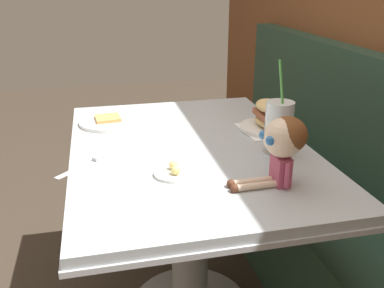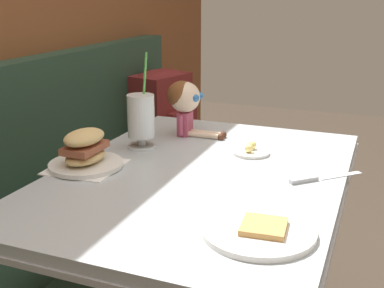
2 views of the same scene
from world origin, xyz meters
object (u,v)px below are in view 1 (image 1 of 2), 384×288
sandwich_plate (269,118)px  butter_knife (96,159)px  milkshake_glass (279,126)px  seated_doll (283,141)px  butter_saucer (174,172)px  toast_plate (111,121)px

sandwich_plate → butter_knife: bearing=-77.4°
milkshake_glass → butter_knife: bearing=-98.4°
milkshake_glass → seated_doll: milkshake_glass is taller
butter_saucer → butter_knife: 0.27m
sandwich_plate → butter_saucer: sandwich_plate is taller
toast_plate → milkshake_glass: milkshake_glass is taller
butter_saucer → butter_knife: butter_saucer is taller
butter_saucer → seated_doll: seated_doll is taller
toast_plate → seated_doll: size_ratio=1.14×
butter_knife → seated_doll: seated_doll is taller
sandwich_plate → milkshake_glass: bearing=-16.3°
milkshake_glass → sandwich_plate: (-0.23, 0.07, -0.06)m
toast_plate → seated_doll: bearing=34.3°
sandwich_plate → seated_doll: seated_doll is taller
butter_saucer → butter_knife: bearing=-125.2°
milkshake_glass → butter_knife: 0.59m
butter_knife → seated_doll: bearing=60.8°
toast_plate → butter_saucer: size_ratio=2.08×
sandwich_plate → toast_plate: bearing=-110.3°
butter_saucer → butter_knife: (-0.16, -0.22, -0.00)m
toast_plate → milkshake_glass: size_ratio=0.79×
milkshake_glass → butter_saucer: milkshake_glass is taller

